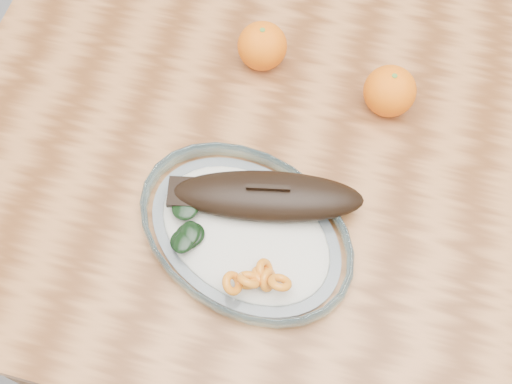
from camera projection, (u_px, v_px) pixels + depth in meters
The scene contains 5 objects.
ground at pixel (302, 308), 1.63m from camera, with size 3.00×3.00×0.00m, color slate.
dining_table at pixel (328, 198), 1.04m from camera, with size 1.20×0.80×0.75m.
plated_meal at pixel (246, 228), 0.89m from camera, with size 0.75×0.75×0.08m.
orange_left at pixel (262, 46), 1.00m from camera, with size 0.08×0.08×0.08m, color #FF6C05.
orange_right at pixel (390, 91), 0.97m from camera, with size 0.08×0.08×0.08m, color #FF6C05.
Camera 1 is at (0.00, -0.46, 1.59)m, focal length 45.00 mm.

